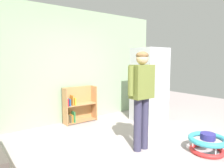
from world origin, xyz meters
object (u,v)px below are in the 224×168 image
at_px(standing_person, 142,92).
at_px(baby_walker, 207,143).
at_px(refrigerator, 149,85).
at_px(bookshelf, 78,107).

distance_m(standing_person, baby_walker, 1.35).
xyz_separation_m(refrigerator, standing_person, (-1.35, -1.09, 0.09)).
relative_size(refrigerator, standing_person, 1.09).
relative_size(standing_person, baby_walker, 2.70).
bearing_deg(refrigerator, bookshelf, 148.09).
height_order(refrigerator, baby_walker, refrigerator).
distance_m(refrigerator, baby_walker, 2.04).
bearing_deg(baby_walker, standing_person, 137.24).
bearing_deg(refrigerator, standing_person, -141.03).
bearing_deg(standing_person, bookshelf, 93.80).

